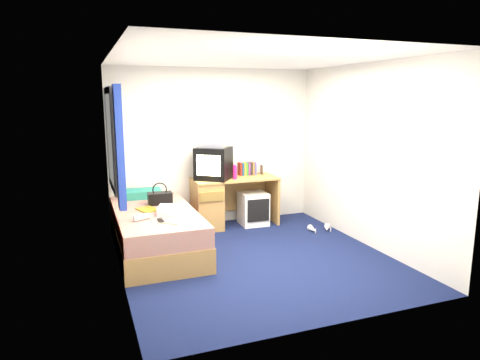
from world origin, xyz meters
name	(u,v)px	position (x,y,z in m)	size (l,w,h in m)	color
ground	(255,258)	(0.00, 0.00, 0.00)	(3.40, 3.40, 0.00)	#0C1438
room_shell	(256,141)	(0.00, 0.00, 1.45)	(3.40, 3.40, 3.40)	white
bed	(156,231)	(-1.10, 0.70, 0.27)	(1.01, 2.00, 0.54)	tan
pillow	(143,194)	(-1.14, 1.49, 0.60)	(0.52, 0.33, 0.11)	#176298
desk	(218,201)	(-0.03, 1.44, 0.41)	(1.30, 0.55, 0.75)	tan
storage_cube	(253,208)	(0.52, 1.36, 0.25)	(0.41, 0.41, 0.51)	white
crt_tv	(214,163)	(-0.09, 1.44, 0.99)	(0.65, 0.64, 0.48)	black
vcr	(213,145)	(-0.09, 1.44, 1.27)	(0.39, 0.28, 0.07)	#B7B8BA
book_row	(247,169)	(0.52, 1.60, 0.85)	(0.27, 0.13, 0.20)	maroon
picture_frame	(261,170)	(0.76, 1.59, 0.82)	(0.02, 0.12, 0.14)	black
pink_water_bottle	(235,173)	(0.21, 1.32, 0.85)	(0.06, 0.06, 0.20)	#CE1D71
aerosol_can	(224,171)	(0.09, 1.48, 0.85)	(0.06, 0.06, 0.20)	white
handbag	(160,198)	(-0.98, 1.00, 0.63)	(0.33, 0.20, 0.30)	black
towel	(171,210)	(-0.94, 0.46, 0.59)	(0.31, 0.26, 0.10)	silver
magazine	(147,209)	(-1.19, 0.75, 0.55)	(0.21, 0.28, 0.01)	yellow
water_bottle	(142,217)	(-1.32, 0.31, 0.58)	(0.07, 0.07, 0.20)	silver
colour_swatch_fan	(169,223)	(-1.05, 0.06, 0.55)	(0.22, 0.06, 0.01)	yellow
remote_control	(161,221)	(-1.12, 0.17, 0.55)	(0.05, 0.16, 0.02)	black
window_assembly	(114,141)	(-1.55, 0.90, 1.42)	(0.11, 1.42, 1.40)	silver
white_heels	(320,229)	(1.31, 0.66, 0.04)	(0.38, 0.25, 0.09)	white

